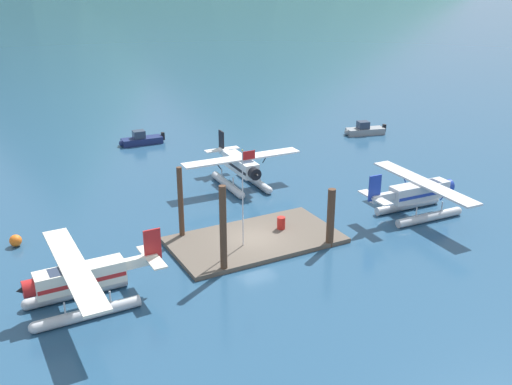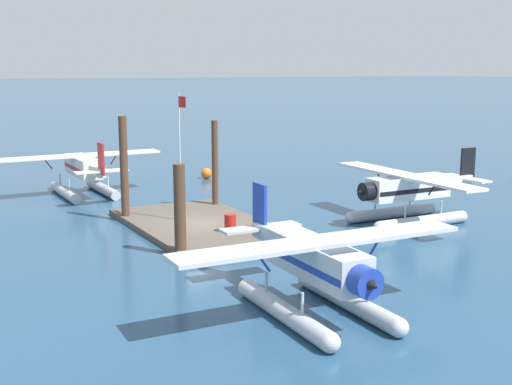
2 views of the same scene
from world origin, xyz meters
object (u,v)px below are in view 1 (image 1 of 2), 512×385
mooring_buoy (16,241)px  boat_navy_open_north (141,140)px  fuel_drum (281,223)px  seaplane_silver_stbd_aft (419,196)px  flagpole (244,187)px  seaplane_cream_port_aft (80,283)px  boat_grey_open_east (364,130)px  seaplane_white_bow_right (241,169)px

mooring_buoy → boat_navy_open_north: boat_navy_open_north is taller
fuel_drum → seaplane_silver_stbd_aft: bearing=-11.5°
flagpole → fuel_drum: flagpole is taller
flagpole → boat_navy_open_north: (1.51, 27.04, -3.91)m
seaplane_cream_port_aft → boat_navy_open_north: seaplane_cream_port_aft is taller
fuel_drum → boat_navy_open_north: (-1.94, 25.94, -0.25)m
mooring_buoy → seaplane_silver_stbd_aft: bearing=-17.6°
seaplane_silver_stbd_aft → boat_grey_open_east: 22.77m
mooring_buoy → boat_navy_open_north: 24.48m
flagpole → seaplane_cream_port_aft: 11.75m
seaplane_cream_port_aft → boat_grey_open_east: seaplane_cream_port_aft is taller
flagpole → boat_navy_open_north: bearing=86.8°
fuel_drum → boat_grey_open_east: 27.82m
flagpole → boat_navy_open_north: size_ratio=1.36×
seaplane_white_bow_right → seaplane_silver_stbd_aft: (8.96, -11.93, 0.00)m
mooring_buoy → seaplane_white_bow_right: size_ratio=0.08×
boat_grey_open_east → fuel_drum: bearing=-139.8°
seaplane_white_bow_right → seaplane_cream_port_aft: size_ratio=1.00×
fuel_drum → boat_navy_open_north: bearing=94.3°
fuel_drum → boat_grey_open_east: size_ratio=0.18×
mooring_buoy → seaplane_silver_stbd_aft: seaplane_silver_stbd_aft is taller
mooring_buoy → boat_navy_open_north: size_ratio=0.17×
flagpole → mooring_buoy: flagpole is taller
fuel_drum → seaplane_cream_port_aft: size_ratio=0.08×
boat_navy_open_north → boat_grey_open_east: same height
flagpole → seaplane_white_bow_right: bearing=64.4°
seaplane_white_bow_right → boat_grey_open_east: (19.50, 8.23, -1.09)m
seaplane_cream_port_aft → seaplane_silver_stbd_aft: bearing=2.6°
seaplane_white_bow_right → seaplane_silver_stbd_aft: same height
fuel_drum → seaplane_cream_port_aft: bearing=-167.2°
seaplane_silver_stbd_aft → seaplane_white_bow_right: bearing=126.9°
flagpole → seaplane_white_bow_right: (5.19, 10.84, -2.82)m
seaplane_silver_stbd_aft → boat_navy_open_north: 30.85m
seaplane_silver_stbd_aft → flagpole: bearing=175.6°
mooring_buoy → boat_grey_open_east: (38.10, 11.43, 0.08)m
seaplane_cream_port_aft → boat_navy_open_north: (12.69, 29.27, -1.09)m
fuel_drum → mooring_buoy: (-16.86, 6.54, -0.33)m
mooring_buoy → boat_navy_open_north: (14.92, 19.40, 0.08)m
mooring_buoy → fuel_drum: bearing=-21.2°
fuel_drum → seaplane_cream_port_aft: seaplane_cream_port_aft is taller
fuel_drum → boat_grey_open_east: (21.24, 17.97, -0.25)m
mooring_buoy → seaplane_silver_stbd_aft: size_ratio=0.08×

